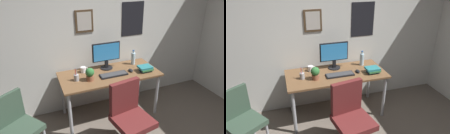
{
  "view_description": "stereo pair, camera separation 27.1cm",
  "coord_description": "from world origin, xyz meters",
  "views": [
    {
      "loc": [
        -1.1,
        -0.95,
        2.21
      ],
      "look_at": [
        -0.04,
        1.62,
        0.91
      ],
      "focal_mm": 33.17,
      "sensor_mm": 36.0,
      "label": 1
    },
    {
      "loc": [
        -0.85,
        -1.05,
        2.21
      ],
      "look_at": [
        -0.04,
        1.62,
        0.91
      ],
      "focal_mm": 33.17,
      "sensor_mm": 36.0,
      "label": 2
    }
  ],
  "objects": [
    {
      "name": "pen_cup",
      "position": [
        -0.57,
        1.68,
        0.81
      ],
      "size": [
        0.07,
        0.07,
        0.2
      ],
      "color": "#9EA0A5",
      "rests_on": "desk"
    },
    {
      "name": "office_chair",
      "position": [
        -0.07,
        0.96,
        0.53
      ],
      "size": [
        0.57,
        0.57,
        0.95
      ],
      "color": "#591E1E",
      "rests_on": "ground_plane"
    },
    {
      "name": "water_bottle",
      "position": [
        0.46,
        1.89,
        0.86
      ],
      "size": [
        0.07,
        0.07,
        0.25
      ],
      "color": "silver",
      "rests_on": "desk"
    },
    {
      "name": "desk",
      "position": [
        -0.04,
        1.72,
        0.67
      ],
      "size": [
        1.54,
        0.7,
        0.76
      ],
      "color": "brown",
      "rests_on": "ground_plane"
    },
    {
      "name": "side_chair",
      "position": [
        -1.42,
        1.34,
        0.5
      ],
      "size": [
        0.59,
        0.59,
        0.88
      ],
      "color": "#334738",
      "rests_on": "ground_plane"
    },
    {
      "name": "coffee_mug_near",
      "position": [
        -0.4,
        1.91,
        0.8
      ],
      "size": [
        0.12,
        0.09,
        0.09
      ],
      "color": "white",
      "rests_on": "desk"
    },
    {
      "name": "computer_mouse",
      "position": [
        0.29,
        1.65,
        0.77
      ],
      "size": [
        0.06,
        0.11,
        0.04
      ],
      "color": "black",
      "rests_on": "desk"
    },
    {
      "name": "keyboard",
      "position": [
        -0.01,
        1.63,
        0.77
      ],
      "size": [
        0.43,
        0.15,
        0.03
      ],
      "color": "black",
      "rests_on": "desk"
    },
    {
      "name": "monitor",
      "position": [
        -0.02,
        1.91,
        1.0
      ],
      "size": [
        0.46,
        0.2,
        0.43
      ],
      "color": "black",
      "rests_on": "desk"
    },
    {
      "name": "potted_plant",
      "position": [
        -0.39,
        1.62,
        0.86
      ],
      "size": [
        0.13,
        0.13,
        0.19
      ],
      "color": "brown",
      "rests_on": "desk"
    },
    {
      "name": "book_stack_left",
      "position": [
        0.51,
        1.57,
        0.8
      ],
      "size": [
        0.21,
        0.17,
        0.08
      ],
      "color": "navy",
      "rests_on": "desk"
    },
    {
      "name": "wall_back",
      "position": [
        0.0,
        2.15,
        1.3
      ],
      "size": [
        4.4,
        0.1,
        2.6
      ],
      "color": "silver",
      "rests_on": "ground_plane"
    }
  ]
}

